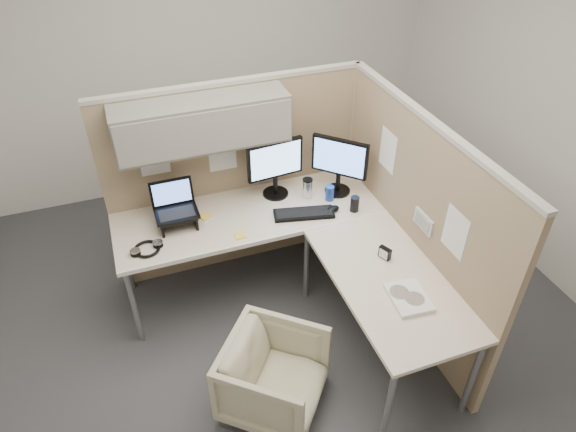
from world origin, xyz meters
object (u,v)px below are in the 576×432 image
object	(u,v)px
desk	(297,244)
monitor_left	(275,164)
keyboard	(304,214)
office_chair	(274,373)

from	to	relation	value
desk	monitor_left	world-z (taller)	monitor_left
keyboard	office_chair	bearing A→B (deg)	-108.14
office_chair	monitor_left	size ratio (longest dim) A/B	1.30
monitor_left	keyboard	bearing A→B (deg)	-76.49
office_chair	monitor_left	world-z (taller)	monitor_left
desk	keyboard	distance (m)	0.29
desk	office_chair	distance (m)	0.90
desk	monitor_left	bearing A→B (deg)	86.56
monitor_left	office_chair	bearing A→B (deg)	-114.68
desk	office_chair	bearing A→B (deg)	-120.83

